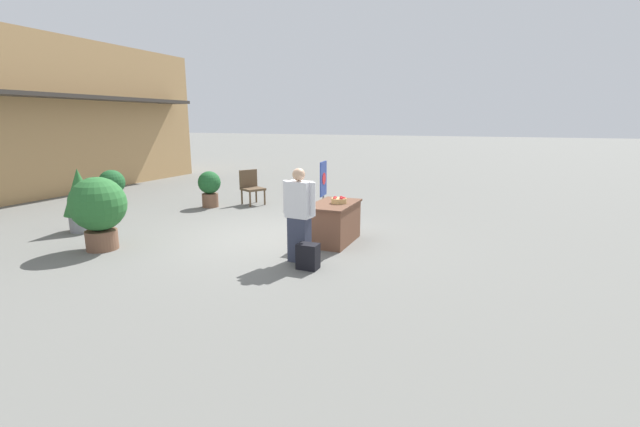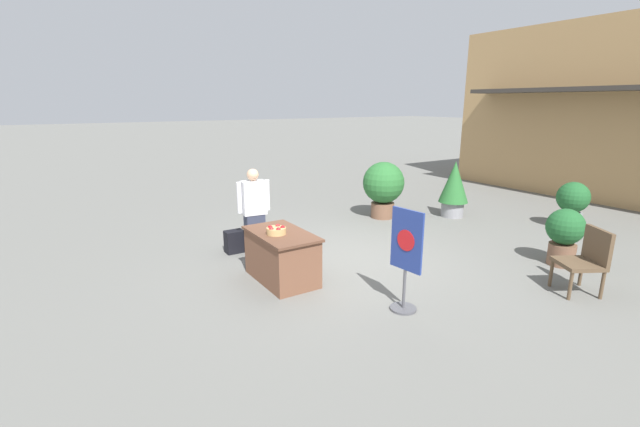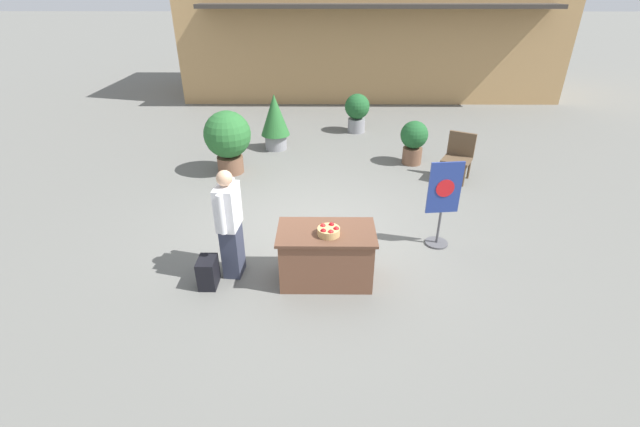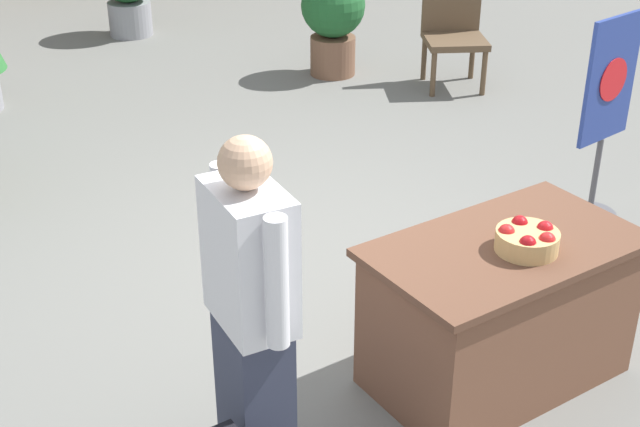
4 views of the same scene
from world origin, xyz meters
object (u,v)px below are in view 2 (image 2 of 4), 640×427
patio_chair (586,258)px  potted_plant_far_left (454,187)px  display_table (282,256)px  apple_basket (276,230)px  potted_plant_near_left (564,233)px  person_visitor (254,212)px  potted_plant_far_right (383,185)px  poster_board (406,258)px  backpack (235,242)px  potted_plant_near_right (572,202)px

patio_chair → potted_plant_far_left: potted_plant_far_left is taller
display_table → apple_basket: bearing=-72.9°
apple_basket → potted_plant_far_left: 5.59m
display_table → potted_plant_near_left: size_ratio=1.33×
person_visitor → display_table: bearing=-0.0°
display_table → potted_plant_far_right: bearing=118.5°
display_table → poster_board: size_ratio=0.94×
apple_basket → backpack: 1.77m
display_table → patio_chair: size_ratio=1.36×
apple_basket → person_visitor: person_visitor is taller
potted_plant_far_right → potted_plant_far_left: bearing=60.8°
display_table → potted_plant_far_left: (-1.23, 5.35, 0.35)m
poster_board → potted_plant_far_left: (-3.01, 4.42, 0.00)m
potted_plant_near_right → potted_plant_far_left: size_ratio=0.77×
apple_basket → poster_board: (1.75, 1.02, -0.10)m
potted_plant_near_left → potted_plant_far_left: potted_plant_far_left is taller
potted_plant_near_left → potted_plant_near_right: size_ratio=0.95×
person_visitor → potted_plant_far_left: person_visitor is taller
potted_plant_near_right → potted_plant_far_left: (-2.11, -1.40, 0.15)m
person_visitor → potted_plant_near_right: 6.97m
patio_chair → potted_plant_near_right: size_ratio=0.93×
potted_plant_far_right → potted_plant_near_right: size_ratio=1.30×
apple_basket → patio_chair: 4.57m
patio_chair → potted_plant_near_right: bearing=-120.2°
apple_basket → potted_plant_far_right: potted_plant_far_right is taller
potted_plant_far_right → person_visitor: bearing=-78.4°
poster_board → potted_plant_far_left: poster_board is taller
poster_board → potted_plant_near_left: 3.47m
person_visitor → potted_plant_far_left: (0.09, 5.22, -0.06)m
poster_board → potted_plant_near_left: bearing=170.1°
apple_basket → potted_plant_far_left: bearing=103.0°
person_visitor → poster_board: person_visitor is taller
potted_plant_near_left → potted_plant_near_right: potted_plant_near_right is taller
apple_basket → patio_chair: (2.75, 3.64, -0.30)m
poster_board → patio_chair: poster_board is taller
apple_basket → backpack: size_ratio=0.71×
display_table → apple_basket: apple_basket is taller
apple_basket → patio_chair: patio_chair is taller
backpack → patio_chair: bearing=40.0°
person_visitor → backpack: (-0.30, -0.29, -0.60)m
person_visitor → potted_plant_far_left: 5.22m
backpack → apple_basket: bearing=2.1°
display_table → potted_plant_far_right: (-2.08, 3.83, 0.40)m
backpack → potted_plant_far_left: 5.54m
poster_board → potted_plant_far_left: size_ratio=1.03×
poster_board → patio_chair: 2.81m
potted_plant_far_left → potted_plant_near_left: bearing=-16.6°
person_visitor → potted_plant_far_left: size_ratio=1.17×
potted_plant_near_left → potted_plant_far_left: bearing=163.4°
person_visitor → patio_chair: bearing=45.4°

